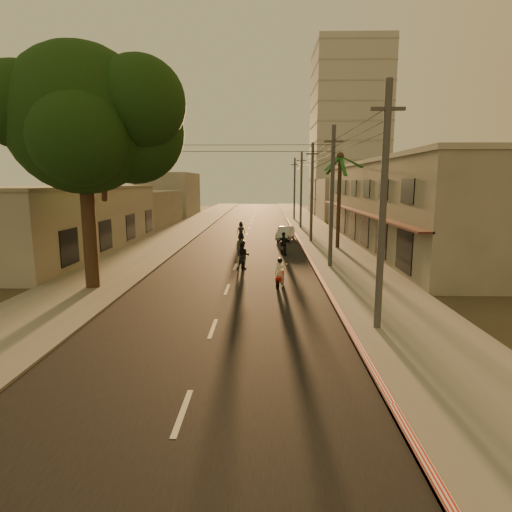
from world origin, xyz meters
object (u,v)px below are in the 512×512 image
object	(u,v)px
scooter_red	(280,274)
scooter_mid_b	(283,244)
scooter_far_a	(241,231)
parked_car	(285,233)
scooter_mid_a	(243,256)
broadleaf_tree	(91,121)
palm_tree	(340,161)

from	to	relation	value
scooter_red	scooter_mid_b	world-z (taller)	scooter_mid_b
scooter_far_a	parked_car	xyz separation A→B (m)	(4.31, 0.05, -0.16)
parked_car	scooter_mid_a	bearing A→B (deg)	-91.94
scooter_red	parked_car	bearing A→B (deg)	100.77
scooter_red	scooter_mid_b	distance (m)	10.30
scooter_red	parked_car	distance (m)	19.09
scooter_mid_b	parked_car	distance (m)	8.78
scooter_mid_a	scooter_far_a	world-z (taller)	scooter_mid_a
scooter_mid_a	parked_car	bearing A→B (deg)	78.29
scooter_far_a	parked_car	size ratio (longest dim) A/B	0.45
scooter_mid_a	scooter_far_a	size ratio (longest dim) A/B	1.04
broadleaf_tree	scooter_far_a	size ratio (longest dim) A/B	6.74
scooter_red	scooter_far_a	distance (m)	19.26
scooter_red	scooter_far_a	world-z (taller)	scooter_far_a
scooter_mid_b	scooter_mid_a	bearing A→B (deg)	-125.25
scooter_red	parked_car	size ratio (longest dim) A/B	0.39
scooter_far_a	parked_car	world-z (taller)	scooter_far_a
palm_tree	scooter_mid_a	world-z (taller)	palm_tree
scooter_red	scooter_mid_a	bearing A→B (deg)	128.87
scooter_mid_b	broadleaf_tree	bearing A→B (deg)	-140.88
broadleaf_tree	scooter_mid_b	bearing A→B (deg)	47.23
palm_tree	scooter_mid_a	distance (m)	12.99
scooter_red	scooter_mid_a	world-z (taller)	scooter_mid_a
palm_tree	broadleaf_tree	bearing A→B (deg)	-136.52
scooter_red	scooter_mid_a	size ratio (longest dim) A/B	0.85
broadleaf_tree	scooter_far_a	distance (m)	21.85
broadleaf_tree	scooter_red	distance (m)	12.18
scooter_mid_a	scooter_far_a	bearing A→B (deg)	95.38
palm_tree	scooter_mid_a	size ratio (longest dim) A/B	4.40
palm_tree	parked_car	bearing A→B (deg)	125.75
palm_tree	scooter_red	world-z (taller)	palm_tree
parked_car	broadleaf_tree	bearing A→B (deg)	-106.97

